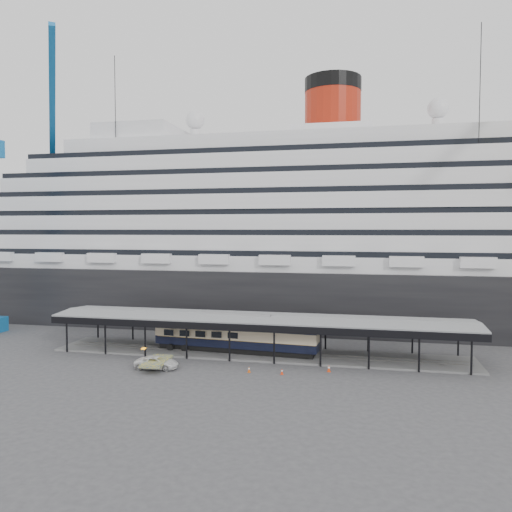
# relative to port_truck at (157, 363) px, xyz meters

# --- Properties ---
(ground) EXTENTS (200.00, 200.00, 0.00)m
(ground) POSITION_rel_port_truck_xyz_m (10.60, 4.21, -0.73)
(ground) COLOR #3E3E41
(ground) RESTS_ON ground
(cruise_ship) EXTENTS (130.00, 30.00, 43.90)m
(cruise_ship) POSITION_rel_port_truck_xyz_m (10.65, 36.21, 17.62)
(cruise_ship) COLOR black
(cruise_ship) RESTS_ON ground
(platform_canopy) EXTENTS (56.00, 9.18, 5.30)m
(platform_canopy) POSITION_rel_port_truck_xyz_m (10.60, 9.21, 1.63)
(platform_canopy) COLOR slate
(platform_canopy) RESTS_ON ground
(port_truck) EXTENTS (5.38, 2.75, 1.46)m
(port_truck) POSITION_rel_port_truck_xyz_m (0.00, 0.00, 0.00)
(port_truck) COLOR silver
(port_truck) RESTS_ON ground
(pullman_carriage) EXTENTS (22.74, 4.60, 22.18)m
(pullman_carriage) POSITION_rel_port_truck_xyz_m (7.44, 9.21, 1.96)
(pullman_carriage) COLOR black
(pullman_carriage) RESTS_ON ground
(traffic_cone_left) EXTENTS (0.40, 0.40, 0.72)m
(traffic_cone_left) POSITION_rel_port_truck_xyz_m (11.25, 0.81, -0.37)
(traffic_cone_left) COLOR #D2500B
(traffic_cone_left) RESTS_ON ground
(traffic_cone_mid) EXTENTS (0.47, 0.47, 0.70)m
(traffic_cone_mid) POSITION_rel_port_truck_xyz_m (15.17, 0.79, -0.38)
(traffic_cone_mid) COLOR red
(traffic_cone_mid) RESTS_ON ground
(traffic_cone_right) EXTENTS (0.49, 0.49, 0.84)m
(traffic_cone_right) POSITION_rel_port_truck_xyz_m (20.43, 3.03, -0.31)
(traffic_cone_right) COLOR red
(traffic_cone_right) RESTS_ON ground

